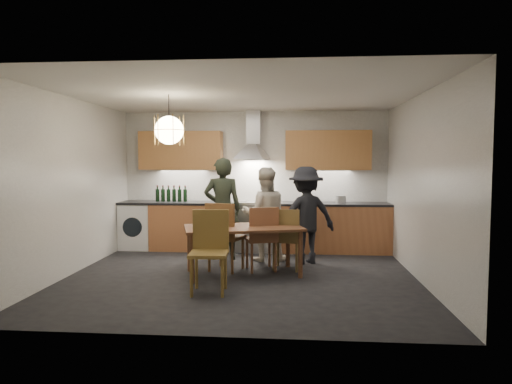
# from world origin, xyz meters

# --- Properties ---
(ground) EXTENTS (5.00, 5.00, 0.00)m
(ground) POSITION_xyz_m (0.00, 0.00, 0.00)
(ground) COLOR black
(ground) RESTS_ON ground
(room_shell) EXTENTS (5.02, 4.52, 2.61)m
(room_shell) POSITION_xyz_m (0.00, 0.00, 1.71)
(room_shell) COLOR white
(room_shell) RESTS_ON ground
(counter_run) EXTENTS (5.00, 0.62, 0.90)m
(counter_run) POSITION_xyz_m (0.02, 1.95, 0.45)
(counter_run) COLOR #C47B4B
(counter_run) RESTS_ON ground
(range_stove) EXTENTS (0.90, 0.60, 0.92)m
(range_stove) POSITION_xyz_m (0.00, 1.94, 0.44)
(range_stove) COLOR silver
(range_stove) RESTS_ON ground
(wall_fixtures) EXTENTS (4.30, 0.54, 1.10)m
(wall_fixtures) POSITION_xyz_m (0.00, 2.07, 1.87)
(wall_fixtures) COLOR tan
(wall_fixtures) RESTS_ON ground
(pendant_lamp) EXTENTS (0.43, 0.43, 0.70)m
(pendant_lamp) POSITION_xyz_m (-1.00, -0.10, 2.10)
(pendant_lamp) COLOR black
(pendant_lamp) RESTS_ON ground
(dining_table) EXTENTS (1.85, 1.27, 0.71)m
(dining_table) POSITION_xyz_m (0.02, 0.13, 0.63)
(dining_table) COLOR brown
(dining_table) RESTS_ON ground
(chair_back_left) EXTENTS (0.59, 0.59, 1.04)m
(chair_back_left) POSITION_xyz_m (-0.30, 0.28, 0.60)
(chair_back_left) COLOR brown
(chair_back_left) RESTS_ON ground
(chair_back_mid) EXTENTS (0.56, 0.56, 0.98)m
(chair_back_mid) POSITION_xyz_m (0.29, 0.34, 0.56)
(chair_back_mid) COLOR brown
(chair_back_mid) RESTS_ON ground
(chair_back_right) EXTENTS (0.49, 0.49, 0.95)m
(chair_back_right) POSITION_xyz_m (0.64, 0.44, 0.54)
(chair_back_right) COLOR brown
(chair_back_right) RESTS_ON ground
(chair_front) EXTENTS (0.49, 0.49, 1.04)m
(chair_front) POSITION_xyz_m (-0.32, -0.73, 0.59)
(chair_front) COLOR brown
(chair_front) RESTS_ON ground
(person_left) EXTENTS (0.68, 0.49, 1.72)m
(person_left) POSITION_xyz_m (-0.44, 1.15, 0.86)
(person_left) COLOR black
(person_left) RESTS_ON ground
(person_mid) EXTENTS (0.85, 0.71, 1.56)m
(person_mid) POSITION_xyz_m (0.27, 1.12, 0.78)
(person_mid) COLOR beige
(person_mid) RESTS_ON ground
(person_right) EXTENTS (1.16, 0.91, 1.58)m
(person_right) POSITION_xyz_m (0.95, 0.98, 0.79)
(person_right) COLOR black
(person_right) RESTS_ON ground
(mixing_bowl) EXTENTS (0.30, 0.30, 0.06)m
(mixing_bowl) POSITION_xyz_m (1.09, 1.92, 0.93)
(mixing_bowl) COLOR silver
(mixing_bowl) RESTS_ON counter_run
(stock_pot) EXTENTS (0.22, 0.22, 0.13)m
(stock_pot) POSITION_xyz_m (1.61, 1.91, 0.96)
(stock_pot) COLOR #AAAAAD
(stock_pot) RESTS_ON counter_run
(wine_bottles) EXTENTS (0.60, 0.07, 0.30)m
(wine_bottles) POSITION_xyz_m (-1.55, 1.97, 1.05)
(wine_bottles) COLOR black
(wine_bottles) RESTS_ON counter_run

